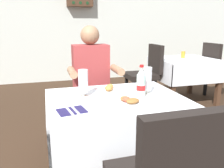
{
  "coord_description": "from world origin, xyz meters",
  "views": [
    {
      "loc": [
        -0.33,
        -1.5,
        1.25
      ],
      "look_at": [
        0.15,
        0.16,
        0.81
      ],
      "focal_mm": 36.6,
      "sensor_mm": 36.0,
      "label": 1
    }
  ],
  "objects": [
    {
      "name": "background_chair_right",
      "position": [
        2.54,
        1.76,
        0.55
      ],
      "size": [
        0.5,
        0.44,
        0.97
      ],
      "color": "black",
      "rests_on": "ground"
    },
    {
      "name": "beer_glass_middle",
      "position": [
        0.41,
        0.08,
        0.84
      ],
      "size": [
        0.07,
        0.07,
        0.21
      ],
      "color": "white",
      "rests_on": "main_dining_table"
    },
    {
      "name": "plate_far_diner",
      "position": [
        0.15,
        0.22,
        0.75
      ],
      "size": [
        0.23,
        0.23,
        0.06
      ],
      "color": "white",
      "rests_on": "main_dining_table"
    },
    {
      "name": "beer_glass_left",
      "position": [
        -0.08,
        0.15,
        0.84
      ],
      "size": [
        0.07,
        0.07,
        0.21
      ],
      "color": "white",
      "rests_on": "main_dining_table"
    },
    {
      "name": "napkin_cutlery_set",
      "position": [
        -0.2,
        -0.14,
        0.74
      ],
      "size": [
        0.19,
        0.2,
        0.01
      ],
      "color": "#231E4C",
      "rests_on": "main_dining_table"
    },
    {
      "name": "back_wall",
      "position": [
        0.0,
        3.9,
        1.41
      ],
      "size": [
        11.0,
        0.12,
        2.82
      ],
      "primitive_type": "cube",
      "color": "silver",
      "rests_on": "ground"
    },
    {
      "name": "background_dining_table",
      "position": [
        1.86,
        1.76,
        0.55
      ],
      "size": [
        0.95,
        0.86,
        0.73
      ],
      "color": "white",
      "rests_on": "ground"
    },
    {
      "name": "plate_near_camera",
      "position": [
        0.19,
        -0.09,
        0.75
      ],
      "size": [
        0.25,
        0.25,
        0.05
      ],
      "color": "white",
      "rests_on": "main_dining_table"
    },
    {
      "name": "cola_bottle_primary",
      "position": [
        0.33,
        0.0,
        0.84
      ],
      "size": [
        0.07,
        0.07,
        0.25
      ],
      "color": "silver",
      "rests_on": "main_dining_table"
    },
    {
      "name": "background_chair_left",
      "position": [
        1.17,
        1.76,
        0.55
      ],
      "size": [
        0.5,
        0.44,
        0.97
      ],
      "color": "black",
      "rests_on": "ground"
    },
    {
      "name": "seated_diner_far",
      "position": [
        0.1,
        0.73,
        0.71
      ],
      "size": [
        0.5,
        0.46,
        1.26
      ],
      "color": "#282D42",
      "rests_on": "ground"
    },
    {
      "name": "background_table_tumbler",
      "position": [
        1.87,
        1.82,
        0.79
      ],
      "size": [
        0.06,
        0.06,
        0.11
      ],
      "primitive_type": "cylinder",
      "color": "#C68928",
      "rests_on": "background_dining_table"
    },
    {
      "name": "main_dining_table",
      "position": [
        0.15,
        0.06,
        0.55
      ],
      "size": [
        1.01,
        0.78,
        0.73
      ],
      "color": "white",
      "rests_on": "ground"
    },
    {
      "name": "chair_far_diner_seat",
      "position": [
        0.15,
        0.84,
        0.55
      ],
      "size": [
        0.44,
        0.5,
        0.97
      ],
      "color": "black",
      "rests_on": "ground"
    }
  ]
}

